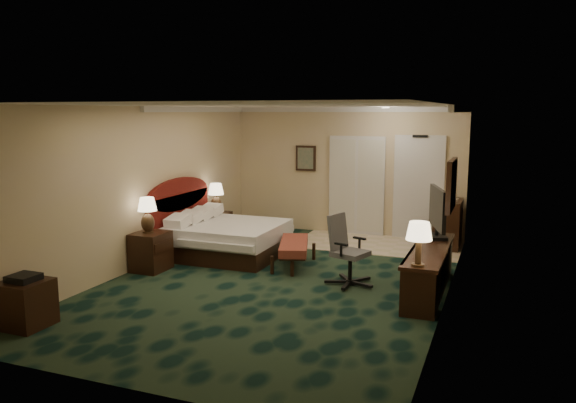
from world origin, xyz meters
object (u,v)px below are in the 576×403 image
at_px(side_table, 26,304).
at_px(minibar, 448,224).
at_px(lamp_near, 148,215).
at_px(lamp_far, 216,198).
at_px(desk, 429,271).
at_px(nightstand_far, 217,226).
at_px(bed_bench, 294,254).
at_px(bed, 229,239).
at_px(tv, 437,213).
at_px(nightstand_near, 151,251).
at_px(desk_chair, 350,251).

xyz_separation_m(side_table, minibar, (4.41, 6.09, 0.17)).
height_order(lamp_near, side_table, lamp_near).
xyz_separation_m(lamp_far, desk, (4.48, -1.87, -0.54)).
relative_size(nightstand_far, bed_bench, 0.45).
distance_m(lamp_far, side_table, 5.00).
relative_size(bed, tv, 1.85).
xyz_separation_m(nightstand_near, lamp_far, (-0.03, 2.33, 0.56)).
bearing_deg(side_table, desk, 34.98).
height_order(side_table, minibar, minibar).
distance_m(nightstand_near, desk_chair, 3.33).
height_order(nightstand_far, desk, desk).
bearing_deg(desk_chair, nightstand_near, -154.69).
bearing_deg(lamp_far, desk, -22.60).
bearing_deg(bed, desk, -13.27).
xyz_separation_m(lamp_far, side_table, (0.05, -4.97, -0.59)).
bearing_deg(minibar, nightstand_far, -166.11).
bearing_deg(tv, desk, -108.50).
bearing_deg(bed_bench, tv, -15.88).
bearing_deg(lamp_near, lamp_far, 90.07).
distance_m(bed, side_table, 4.04).
xyz_separation_m(tv, minibar, (-0.04, 2.29, -0.60)).
relative_size(desk, minibar, 2.49).
height_order(lamp_near, desk_chair, lamp_near).
xyz_separation_m(desk, minibar, (-0.03, 2.99, 0.13)).
bearing_deg(desk, bed_bench, 165.35).
distance_m(bed, minibar, 4.23).
xyz_separation_m(tv, desk_chair, (-1.18, -0.73, -0.53)).
relative_size(lamp_far, desk_chair, 0.56).
bearing_deg(lamp_near, tv, 14.66).
xyz_separation_m(lamp_far, minibar, (4.46, 1.12, -0.41)).
xyz_separation_m(lamp_near, bed_bench, (2.16, 1.08, -0.71)).
xyz_separation_m(bed, lamp_far, (-0.79, 1.00, 0.58)).
distance_m(lamp_near, minibar, 5.66).
bearing_deg(desk, lamp_far, 157.40).
bearing_deg(nightstand_near, desk_chair, 7.38).
bearing_deg(lamp_near, bed, 59.68).
distance_m(lamp_far, desk, 4.88).
xyz_separation_m(bed, desk_chair, (2.53, -0.91, 0.24)).
bearing_deg(nightstand_near, desk, 5.94).
bearing_deg(lamp_far, side_table, -89.46).
height_order(lamp_far, desk, lamp_far).
relative_size(bed, lamp_near, 3.20).
distance_m(nightstand_far, minibar, 4.59).
distance_m(nightstand_far, side_table, 4.99).
height_order(lamp_far, side_table, lamp_far).
relative_size(bed_bench, minibar, 1.39).
height_order(nightstand_far, minibar, minibar).
bearing_deg(nightstand_far, nightstand_near, -89.38).
bearing_deg(nightstand_near, minibar, 37.91).
height_order(nightstand_near, side_table, nightstand_near).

